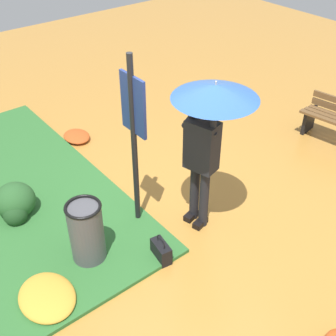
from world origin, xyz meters
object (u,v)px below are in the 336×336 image
Objects in this scene: handbag at (161,251)px; trash_bin at (87,233)px; info_sign_post at (134,125)px; person_with_umbrella at (209,120)px.

trash_bin reaches higher than handbag.
info_sign_post is 1.52m from handbag.
trash_bin is at bearing -128.67° from handbag.
handbag is 0.90m from trash_bin.
handbag is (0.73, -0.19, -1.32)m from info_sign_post.
handbag is at bearing 51.33° from trash_bin.
person_with_umbrella reaches higher than trash_bin.
person_with_umbrella is at bearing 75.42° from trash_bin.
info_sign_post reaches higher than trash_bin.
handbag is at bearing -79.48° from person_with_umbrella.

